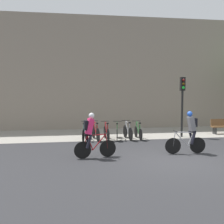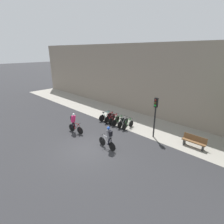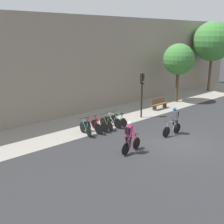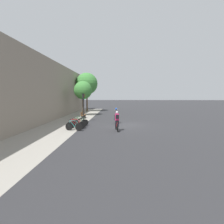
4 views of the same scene
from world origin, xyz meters
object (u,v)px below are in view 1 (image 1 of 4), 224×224
object	(u,v)px
parked_bike_1	(96,132)
traffic_light_pole	(182,95)
cyclist_pink	(91,134)
cyclist_grey	(190,131)
parked_bike_3	(117,132)
parked_bike_4	(128,132)
parked_bike_0	(85,133)
parked_bike_5	(138,132)
parked_bike_2	(106,132)

from	to	relation	value
parked_bike_1	traffic_light_pole	bearing A→B (deg)	2.43
cyclist_pink	cyclist_grey	distance (m)	4.13
cyclist_grey	cyclist_pink	bearing A→B (deg)	-178.13
parked_bike_3	parked_bike_4	world-z (taller)	parked_bike_4
cyclist_grey	parked_bike_0	world-z (taller)	cyclist_grey
cyclist_pink	parked_bike_0	world-z (taller)	cyclist_pink
cyclist_grey	parked_bike_4	world-z (taller)	cyclist_grey
parked_bike_1	parked_bike_5	distance (m)	2.32
parked_bike_0	parked_bike_3	distance (m)	1.74
parked_bike_1	parked_bike_4	size ratio (longest dim) A/B	1.04
parked_bike_4	parked_bike_5	distance (m)	0.58
cyclist_grey	parked_bike_5	xyz separation A→B (m)	(-1.25, 3.72, -0.56)
cyclist_grey	parked_bike_2	world-z (taller)	cyclist_grey
cyclist_pink	cyclist_grey	bearing A→B (deg)	1.87
cyclist_pink	parked_bike_2	world-z (taller)	cyclist_pink
cyclist_pink	traffic_light_pole	bearing A→B (deg)	36.67
cyclist_grey	parked_bike_2	distance (m)	4.80
parked_bike_1	parked_bike_4	distance (m)	1.74
cyclist_pink	cyclist_grey	world-z (taller)	same
cyclist_pink	parked_bike_3	world-z (taller)	cyclist_pink
cyclist_grey	parked_bike_5	distance (m)	3.97
parked_bike_5	traffic_light_pole	bearing A→B (deg)	4.63
parked_bike_1	parked_bike_4	xyz separation A→B (m)	(1.74, 0.00, -0.00)
parked_bike_0	traffic_light_pole	bearing A→B (deg)	2.17
cyclist_pink	parked_bike_2	size ratio (longest dim) A/B	1.08
parked_bike_5	parked_bike_4	bearing A→B (deg)	179.88
parked_bike_2	parked_bike_3	size ratio (longest dim) A/B	1.01
parked_bike_3	parked_bike_1	bearing A→B (deg)	179.97
parked_bike_1	parked_bike_2	bearing A→B (deg)	0.01
traffic_light_pole	parked_bike_4	bearing A→B (deg)	-176.24
parked_bike_0	parked_bike_1	world-z (taller)	parked_bike_1
cyclist_grey	parked_bike_1	distance (m)	5.18
cyclist_pink	parked_bike_5	xyz separation A→B (m)	(2.88, 3.86, -0.56)
parked_bike_1	traffic_light_pole	world-z (taller)	traffic_light_pole
parked_bike_5	traffic_light_pole	xyz separation A→B (m)	(2.58, 0.21, 1.96)
parked_bike_1	cyclist_grey	bearing A→B (deg)	-46.26
parked_bike_5	traffic_light_pole	distance (m)	3.24
parked_bike_3	parked_bike_5	bearing A→B (deg)	0.00
cyclist_grey	traffic_light_pole	distance (m)	4.38
cyclist_grey	parked_bike_4	distance (m)	4.18
parked_bike_0	parked_bike_1	distance (m)	0.58
parked_bike_4	parked_bike_3	bearing A→B (deg)	-179.87
cyclist_pink	parked_bike_3	bearing A→B (deg)	65.96
cyclist_grey	parked_bike_2	size ratio (longest dim) A/B	1.08
cyclist_grey	parked_bike_0	size ratio (longest dim) A/B	1.10
parked_bike_4	cyclist_pink	bearing A→B (deg)	-120.82
cyclist_pink	parked_bike_5	world-z (taller)	cyclist_pink
parked_bike_1	parked_bike_2	size ratio (longest dim) A/B	1.06
parked_bike_5	traffic_light_pole	size ratio (longest dim) A/B	0.48
cyclist_pink	parked_bike_4	distance (m)	4.52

